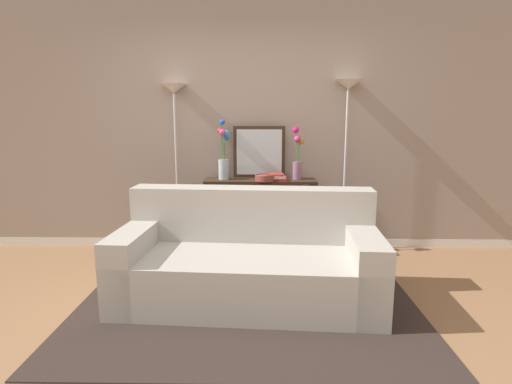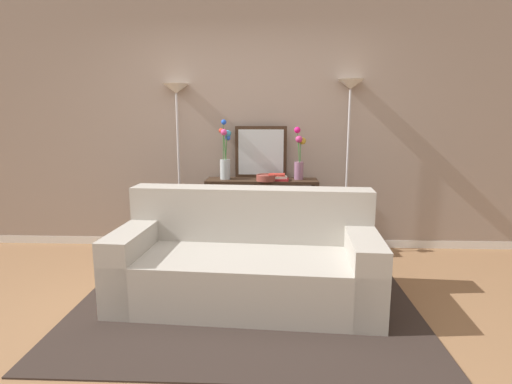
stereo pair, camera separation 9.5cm
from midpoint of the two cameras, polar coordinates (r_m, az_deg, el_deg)
name	(u,v)px [view 2 (the right image)]	position (r m, az deg, el deg)	size (l,w,h in m)	color
ground_plane	(223,331)	(3.03, -3.76, -18.98)	(16.00, 16.00, 0.02)	#936B47
back_wall	(242,124)	(4.59, -1.32, 9.57)	(12.00, 0.15, 2.81)	white
area_rug	(245,305)	(3.34, -0.67, -15.66)	(2.67, 1.94, 0.01)	#332823
couch	(247,262)	(3.37, -0.46, -9.79)	(2.12, 1.06, 0.88)	#ADA89E
console_table	(262,204)	(4.38, 1.44, -1.65)	(1.19, 0.33, 0.82)	#382619
floor_lamp_left	(177,121)	(4.54, -10.42, 9.80)	(0.28, 0.28, 1.82)	silver
floor_lamp_right	(349,118)	(4.51, 13.56, 10.06)	(0.28, 0.28, 1.86)	silver
wall_mirror	(261,152)	(4.43, 1.32, 5.63)	(0.56, 0.02, 0.56)	#382619
vase_tall_flowers	(225,157)	(4.33, -3.72, 4.89)	(0.13, 0.12, 0.63)	silver
vase_short_flowers	(299,158)	(4.33, 6.72, 4.76)	(0.13, 0.12, 0.56)	gray
fruit_bowl	(266,178)	(4.23, 2.08, 2.03)	(0.21, 0.21, 0.07)	brown
book_stack	(278,177)	(4.26, 3.70, 2.05)	(0.22, 0.15, 0.07)	maroon
book_row_under_console	(229,247)	(4.53, -3.22, -7.73)	(0.24, 0.18, 0.13)	slate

